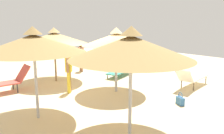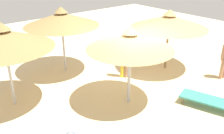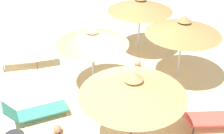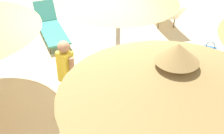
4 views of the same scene
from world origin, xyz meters
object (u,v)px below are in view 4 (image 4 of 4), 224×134
lounge_chair_back (51,27)px  handbag (210,51)px  parasol_umbrella_front (174,78)px  side_table_round (5,21)px  lounge_chair_far_left (163,10)px  person_standing_near_left (66,75)px

lounge_chair_back → handbag: lounge_chair_back is taller
parasol_umbrella_front → side_table_round: bearing=-58.8°
lounge_chair_far_left → handbag: (-0.81, 2.11, -0.30)m
parasol_umbrella_front → person_standing_near_left: bearing=-53.1°
person_standing_near_left → lounge_chair_far_left: bearing=-123.9°
parasol_umbrella_front → handbag: parasol_umbrella_front is taller
lounge_chair_far_left → side_table_round: size_ratio=3.74×
handbag → side_table_round: side_table_round is taller
person_standing_near_left → handbag: bearing=-150.6°
person_standing_near_left → lounge_chair_back: bearing=-79.1°
person_standing_near_left → parasol_umbrella_front: bearing=126.9°
person_standing_near_left → side_table_round: bearing=-62.0°
person_standing_near_left → side_table_round: size_ratio=2.85×
lounge_chair_far_left → person_standing_near_left: (2.78, 4.13, 0.49)m
lounge_chair_back → person_standing_near_left: person_standing_near_left is taller
person_standing_near_left → handbag: person_standing_near_left is taller
lounge_chair_far_left → person_standing_near_left: 5.00m
lounge_chair_back → side_table_round: lounge_chair_back is taller
parasol_umbrella_front → side_table_round: (3.47, -5.74, -1.74)m
lounge_chair_back → person_standing_near_left: size_ratio=1.28×
lounge_chair_back → side_table_round: bearing=-14.6°
person_standing_near_left → handbag: 4.20m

